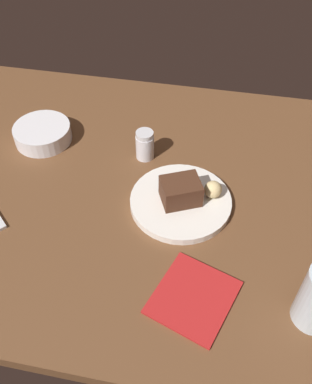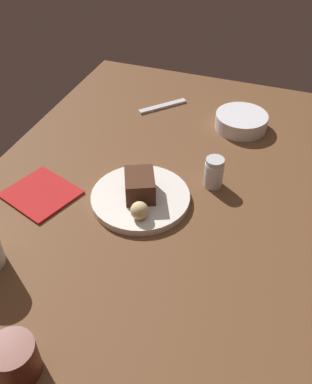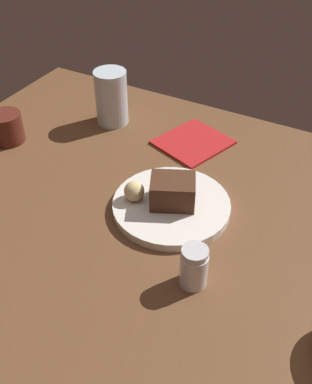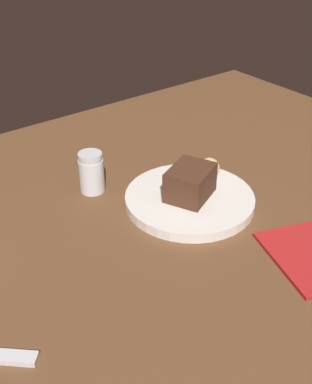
{
  "view_description": "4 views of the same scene",
  "coord_description": "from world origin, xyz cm",
  "views": [
    {
      "loc": [
        10.15,
        -63.26,
        71.18
      ],
      "look_at": [
        -1.51,
        -4.11,
        6.62
      ],
      "focal_mm": 39.46,
      "sensor_mm": 36.0,
      "label": 1
    },
    {
      "loc": [
        68.52,
        23.77,
        66.57
      ],
      "look_at": [
        2.86,
        -0.04,
        5.82
      ],
      "focal_mm": 40.22,
      "sensor_mm": 36.0,
      "label": 2
    },
    {
      "loc": [
        -24.0,
        53.45,
        59.85
      ],
      "look_at": [
        5.15,
        -0.07,
        8.99
      ],
      "focal_mm": 42.98,
      "sensor_mm": 36.0,
      "label": 3
    },
    {
      "loc": [
        -41.81,
        -53.71,
        48.23
      ],
      "look_at": [
        -0.58,
        0.28,
        5.14
      ],
      "focal_mm": 45.18,
      "sensor_mm": 36.0,
      "label": 4
    }
  ],
  "objects": [
    {
      "name": "dining_table",
      "position": [
        0.0,
        0.0,
        1.5
      ],
      "size": [
        120.0,
        84.0,
        3.0
      ],
      "primitive_type": "cube",
      "color": "brown",
      "rests_on": "ground"
    },
    {
      "name": "dessert_plate",
      "position": [
        3.72,
        -3.36,
        3.84
      ],
      "size": [
        21.67,
        21.67,
        1.67
      ],
      "primitive_type": "cylinder",
      "color": "white",
      "rests_on": "dining_table"
    },
    {
      "name": "chocolate_cake_slice",
      "position": [
        3.6,
        -3.47,
        7.27
      ],
      "size": [
        9.86,
        9.02,
        5.19
      ],
      "primitive_type": "cube",
      "rotation": [
        0.0,
        0.0,
        0.43
      ],
      "color": "#472819",
      "rests_on": "dessert_plate"
    },
    {
      "name": "bread_roll",
      "position": [
        10.16,
        -0.97,
        6.55
      ],
      "size": [
        3.75,
        3.75,
        3.75
      ],
      "primitive_type": "sphere",
      "color": "#DBC184",
      "rests_on": "dessert_plate"
    },
    {
      "name": "salt_shaker",
      "position": [
        -6.99,
        10.22,
        6.6
      ],
      "size": [
        4.33,
        4.33,
        7.29
      ],
      "color": "silver",
      "rests_on": "dining_table"
    }
  ]
}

